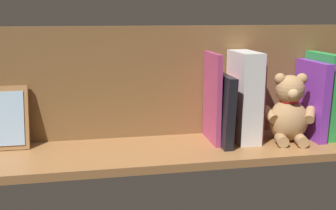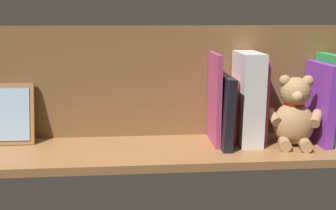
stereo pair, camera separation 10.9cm
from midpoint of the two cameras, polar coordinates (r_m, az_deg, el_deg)
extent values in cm
cube|color=#9E6B3D|center=(112.46, -2.79, -6.55)|extent=(114.63, 27.37, 2.20)
cube|color=brown|center=(119.03, -3.63, 3.30)|extent=(114.63, 1.50, 32.97)
cube|color=green|center=(129.62, 19.41, -0.29)|extent=(2.59, 12.55, 16.72)
cube|color=green|center=(125.90, 18.64, 1.35)|extent=(2.96, 15.64, 25.14)
cube|color=purple|center=(124.17, 17.46, 0.74)|extent=(2.84, 16.73, 22.86)
ellipsoid|color=tan|center=(119.64, 14.33, -2.16)|extent=(13.50, 12.60, 12.08)
sphere|color=tan|center=(117.64, 14.58, 2.14)|extent=(8.31, 8.31, 8.31)
sphere|color=tan|center=(117.81, 16.15, 3.60)|extent=(3.21, 3.21, 3.21)
sphere|color=tan|center=(116.50, 13.16, 3.68)|extent=(3.21, 3.21, 3.21)
sphere|color=tan|center=(114.37, 14.92, 1.50)|extent=(3.21, 3.21, 3.21)
cylinder|color=tan|center=(119.01, 17.23, -1.37)|extent=(5.61, 6.52, 4.47)
cylinder|color=tan|center=(116.62, 11.77, -1.35)|extent=(3.52, 6.23, 4.47)
cylinder|color=tan|center=(116.66, 16.02, -4.93)|extent=(4.15, 5.14, 3.21)
cylinder|color=tan|center=(115.51, 13.39, -4.95)|extent=(4.15, 5.14, 3.21)
torus|color=red|center=(118.28, 14.48, 0.57)|extent=(6.62, 6.62, 0.94)
cube|color=#B23F72|center=(119.97, 9.88, 1.00)|extent=(1.76, 10.90, 23.89)
cube|color=white|center=(116.48, 8.22, 1.21)|extent=(6.16, 14.67, 25.94)
cube|color=red|center=(117.83, 5.79, -0.50)|extent=(2.08, 10.91, 18.27)
cube|color=black|center=(113.96, 4.97, -0.56)|extent=(3.28, 17.29, 19.84)
cube|color=#B23F72|center=(114.28, 3.63, 1.03)|extent=(1.40, 13.96, 25.69)
cube|color=#9E6B3D|center=(119.78, -25.19, -1.76)|extent=(14.31, 5.65, 17.39)
cube|color=#99B7D1|center=(119.10, -25.27, -1.85)|extent=(12.02, 4.12, 14.44)
camera|label=1|loc=(0.05, -92.86, -0.66)|focal=42.58mm
camera|label=2|loc=(0.05, 87.14, 0.66)|focal=42.58mm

